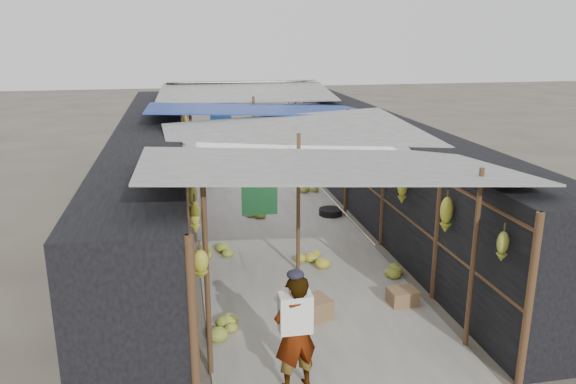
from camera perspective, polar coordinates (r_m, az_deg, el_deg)
ground at (r=8.03m, az=5.66°, el=-16.51°), size 80.00×80.00×0.00m
aisle_slab at (r=13.81m, az=-1.99°, el=-2.18°), size 3.60×16.00×0.02m
stall_left at (r=13.37m, az=-13.55°, el=1.85°), size 1.40×15.00×2.30m
stall_right at (r=14.16m, az=8.83°, el=2.89°), size 1.40×15.00×2.30m
crate_near at (r=8.88m, az=2.39°, el=-11.80°), size 0.67×0.60×0.33m
crate_mid at (r=9.50m, az=11.56°, el=-10.42°), size 0.47×0.38×0.27m
crate_back at (r=18.28m, az=-4.11°, el=2.73°), size 0.54×0.48×0.29m
black_basin at (r=13.68m, az=4.35°, el=-2.06°), size 0.57×0.57×0.17m
vendor_elderly at (r=7.05m, az=0.74°, el=-14.13°), size 0.63×0.50×1.53m
shopper_blue at (r=16.39m, az=-6.93°, el=3.75°), size 1.04×0.94×1.76m
vendor_seated at (r=16.93m, az=2.03°, el=2.98°), size 0.61×0.76×1.03m
market_canopy at (r=13.60m, az=-2.21°, el=7.91°), size 5.62×15.20×2.77m
hanging_bananas at (r=13.35m, az=-1.97°, el=4.30°), size 3.96×14.34×0.71m
floor_bananas at (r=11.10m, az=-1.64°, el=-5.99°), size 3.82×7.63×0.34m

